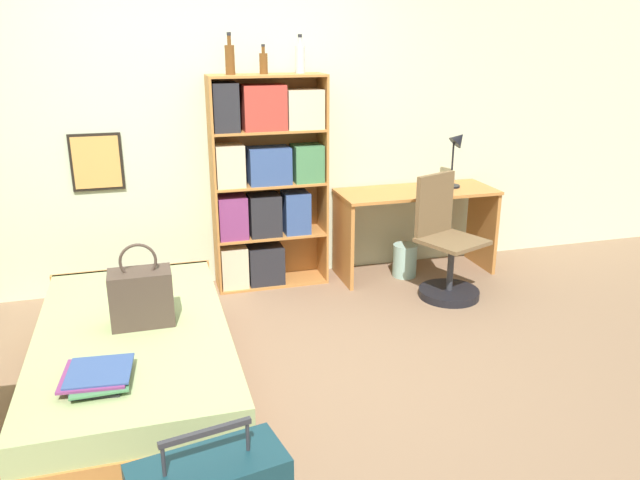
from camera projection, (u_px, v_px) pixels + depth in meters
ground_plane at (256, 373)px, 3.79m from camera, size 14.00×14.00×0.00m
wall_back at (212, 123)px, 4.84m from camera, size 10.00×0.09×2.60m
bed at (135, 358)px, 3.56m from camera, size 1.07×1.98×0.40m
handbag at (141, 297)px, 3.48m from camera, size 0.34×0.20×0.48m
book_stack_on_bed at (98, 376)px, 2.93m from camera, size 0.34×0.36×0.06m
bookcase at (264, 181)px, 4.89m from camera, size 0.89×0.30×1.67m
bottle_green at (230, 59)px, 4.54m from camera, size 0.07×0.07×0.30m
bottle_brown at (264, 63)px, 4.64m from camera, size 0.06×0.06×0.21m
bottle_clear at (300, 58)px, 4.71m from camera, size 0.07×0.07×0.28m
desk at (416, 215)px, 5.23m from camera, size 1.32×0.52×0.73m
desk_lamp at (457, 148)px, 5.18m from camera, size 0.20×0.15×0.49m
desk_chair at (446, 258)px, 4.84m from camera, size 0.56×0.56×0.95m
waste_bin at (405, 260)px, 5.27m from camera, size 0.20×0.20×0.28m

